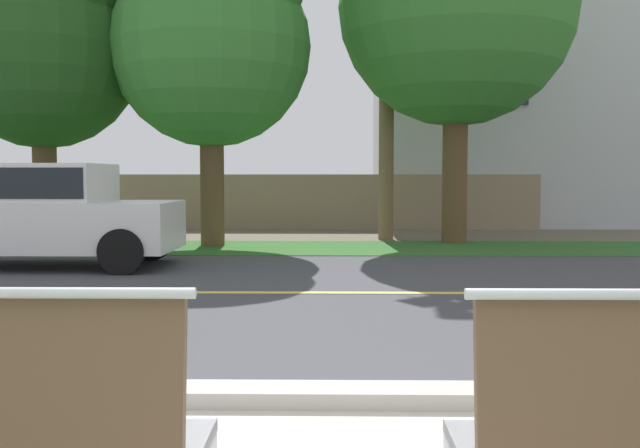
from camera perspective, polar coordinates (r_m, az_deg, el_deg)
ground_plane at (r=10.02m, az=0.87°, el=-4.05°), size 140.00×140.00×0.00m
curb_edge at (r=4.48m, az=0.82°, el=-13.21°), size 44.00×0.30×0.11m
street_asphalt at (r=8.54m, az=0.86°, el=-5.39°), size 52.00×8.00×0.01m
road_centre_line at (r=8.54m, az=0.86°, el=-5.36°), size 48.00×0.14×0.01m
far_verge_grass at (r=13.82m, az=0.88°, el=-1.87°), size 48.00×2.80×0.02m
car_white_far at (r=11.74m, az=-21.59°, el=1.01°), size 4.30×1.86×1.54m
shade_tree_far_left at (r=15.42m, az=-20.48°, el=13.57°), size 3.78×3.78×6.24m
shade_tree_left at (r=14.55m, az=-8.04°, el=14.57°), size 3.83×3.83×6.32m
garden_wall at (r=18.75m, az=-2.91°, el=1.73°), size 13.00×0.36×1.40m
house_across_street at (r=23.06m, az=18.39°, el=9.60°), size 11.70×6.91×7.48m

